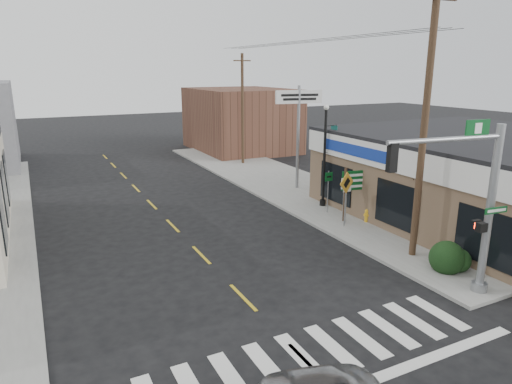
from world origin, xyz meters
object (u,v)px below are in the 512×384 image
utility_pole_near (425,123)px  lamp_post (326,148)px  dance_center_sign (299,111)px  fire_hydrant (367,215)px  traffic_signal_pole (478,195)px  guide_sign (356,185)px  utility_pole_far (243,108)px  bare_tree (428,160)px

utility_pole_near → lamp_post: bearing=87.9°
dance_center_sign → fire_hydrant: bearing=-84.7°
fire_hydrant → lamp_post: (-0.24, 3.27, 2.80)m
traffic_signal_pole → guide_sign: (1.68, 7.88, -1.70)m
dance_center_sign → lamp_post: bearing=-91.3°
lamp_post → dance_center_sign: bearing=65.5°
traffic_signal_pole → utility_pole_far: (2.74, 23.05, 0.84)m
fire_hydrant → dance_center_sign: size_ratio=0.10×
lamp_post → bare_tree: (0.90, -6.10, 0.38)m
fire_hydrant → utility_pole_far: (0.75, 15.74, 3.92)m
bare_tree → utility_pole_near: (-1.66, -1.17, 1.74)m
guide_sign → bare_tree: bearing=-62.6°
lamp_post → bare_tree: lamp_post is taller
fire_hydrant → traffic_signal_pole: bearing=-105.2°
traffic_signal_pole → fire_hydrant: size_ratio=8.90×
fire_hydrant → dance_center_sign: bearing=86.0°
fire_hydrant → dance_center_sign: 8.48m
fire_hydrant → dance_center_sign: dance_center_sign is taller
guide_sign → utility_pole_far: bearing=97.7°
guide_sign → utility_pole_near: size_ratio=0.26×
guide_sign → bare_tree: size_ratio=0.60×
utility_pole_far → lamp_post: bearing=-97.4°
traffic_signal_pole → dance_center_sign: size_ratio=0.92×
utility_pole_near → utility_pole_far: 19.84m
dance_center_sign → utility_pole_near: utility_pole_near is taller
traffic_signal_pole → utility_pole_far: size_ratio=0.69×
guide_sign → dance_center_sign: (0.80, 6.66, 3.02)m
fire_hydrant → bare_tree: bearing=-76.9°
utility_pole_near → utility_pole_far: size_ratio=1.23×
traffic_signal_pole → bare_tree: bearing=66.3°
fire_hydrant → dance_center_sign: (0.50, 7.23, 4.40)m
dance_center_sign → guide_sign: bearing=-87.6°
dance_center_sign → bare_tree: (0.16, -10.06, -1.23)m
dance_center_sign → utility_pole_near: size_ratio=0.61×
utility_pole_near → utility_pole_far: bearing=88.8°
fire_hydrant → utility_pole_near: (-1.00, -4.00, 4.91)m
utility_pole_far → traffic_signal_pole: bearing=-99.7°
guide_sign → utility_pole_near: bearing=-87.1°
bare_tree → utility_pole_near: utility_pole_near is taller
traffic_signal_pole → guide_sign: bearing=84.8°
dance_center_sign → utility_pole_near: bearing=-88.3°
traffic_signal_pole → utility_pole_far: 23.23m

